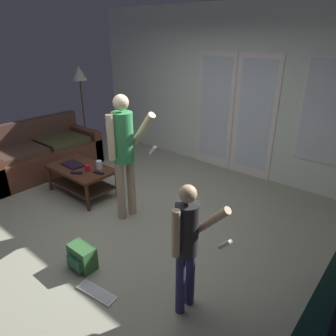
# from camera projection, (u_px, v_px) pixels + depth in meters

# --- Properties ---
(ground_plane) EXTENTS (5.98, 5.13, 0.02)m
(ground_plane) POSITION_uv_depth(u_px,v_px,m) (123.00, 223.00, 4.17)
(ground_plane) COLOR #9A9A85
(wall_back_with_doors) EXTENTS (5.98, 0.09, 2.84)m
(wall_back_with_doors) POSITION_uv_depth(u_px,v_px,m) (230.00, 94.00, 5.35)
(wall_back_with_doors) COLOR silver
(wall_back_with_doors) RESTS_ON ground_plane
(leather_couch) EXTENTS (0.97, 2.01, 0.88)m
(leather_couch) POSITION_uv_depth(u_px,v_px,m) (41.00, 155.00, 5.63)
(leather_couch) COLOR #522F22
(leather_couch) RESTS_ON ground_plane
(coffee_table) EXTENTS (1.06, 0.61, 0.45)m
(coffee_table) POSITION_uv_depth(u_px,v_px,m) (82.00, 174.00, 4.80)
(coffee_table) COLOR #4A2818
(coffee_table) RESTS_ON ground_plane
(tv_stand) EXTENTS (0.45, 1.58, 0.40)m
(tv_stand) POSITION_uv_depth(u_px,v_px,m) (335.00, 334.00, 2.40)
(tv_stand) COLOR black
(tv_stand) RESTS_ON ground_plane
(person_adult) EXTENTS (0.56, 0.45, 1.67)m
(person_adult) POSITION_uv_depth(u_px,v_px,m) (124.00, 148.00, 3.93)
(person_adult) COLOR tan
(person_adult) RESTS_ON ground_plane
(person_child) EXTENTS (0.45, 0.34, 1.26)m
(person_child) POSITION_uv_depth(u_px,v_px,m) (187.00, 240.00, 2.58)
(person_child) COLOR navy
(person_child) RESTS_ON ground_plane
(floor_lamp) EXTENTS (0.30, 0.30, 1.74)m
(floor_lamp) POSITION_uv_depth(u_px,v_px,m) (80.00, 79.00, 6.23)
(floor_lamp) COLOR #393629
(floor_lamp) RESTS_ON ground_plane
(backpack) EXTENTS (0.31, 0.21, 0.27)m
(backpack) POSITION_uv_depth(u_px,v_px,m) (82.00, 257.00, 3.33)
(backpack) COLOR #336634
(backpack) RESTS_ON ground_plane
(loose_keyboard) EXTENTS (0.45, 0.18, 0.02)m
(loose_keyboard) POSITION_uv_depth(u_px,v_px,m) (97.00, 293.00, 3.03)
(loose_keyboard) COLOR white
(loose_keyboard) RESTS_ON ground_plane
(laptop_closed) EXTENTS (0.36, 0.24, 0.02)m
(laptop_closed) POSITION_uv_depth(u_px,v_px,m) (73.00, 165.00, 4.82)
(laptop_closed) COLOR black
(laptop_closed) RESTS_ON coffee_table
(cup_near_edge) EXTENTS (0.09, 0.09, 0.13)m
(cup_near_edge) POSITION_uv_depth(u_px,v_px,m) (99.00, 165.00, 4.69)
(cup_near_edge) COLOR silver
(cup_near_edge) RESTS_ON coffee_table
(cup_by_laptop) EXTENTS (0.08, 0.08, 0.09)m
(cup_by_laptop) POSITION_uv_depth(u_px,v_px,m) (88.00, 168.00, 4.61)
(cup_by_laptop) COLOR red
(cup_by_laptop) RESTS_ON coffee_table
(tv_remote_black) EXTENTS (0.17, 0.14, 0.02)m
(tv_remote_black) POSITION_uv_depth(u_px,v_px,m) (77.00, 173.00, 4.54)
(tv_remote_black) COLOR black
(tv_remote_black) RESTS_ON coffee_table
(dvd_remote_slim) EXTENTS (0.18, 0.09, 0.02)m
(dvd_remote_slim) POSITION_uv_depth(u_px,v_px,m) (99.00, 173.00, 4.54)
(dvd_remote_slim) COLOR black
(dvd_remote_slim) RESTS_ON coffee_table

